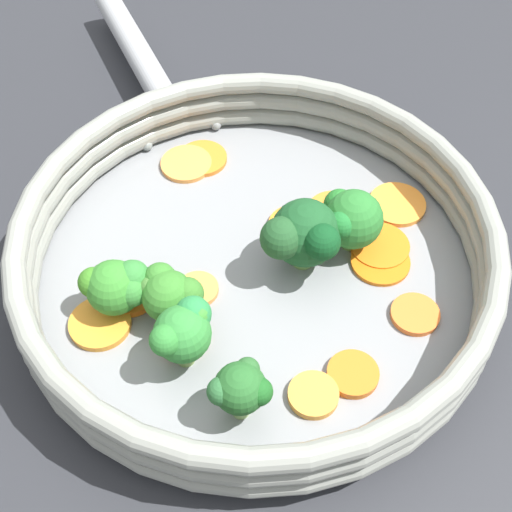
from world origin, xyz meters
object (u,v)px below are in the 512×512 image
Objects in this scene: carrot_slice_6 at (202,158)px; carrot_slice_8 at (294,226)px; carrot_slice_2 at (397,204)px; carrot_slice_3 at (198,289)px; carrot_slice_12 at (353,374)px; carrot_slice_13 at (186,164)px; skillet at (256,275)px; carrot_slice_11 at (380,262)px; broccoli_floret_1 at (183,331)px; carrot_slice_5 at (100,323)px; carrot_slice_9 at (181,337)px; broccoli_floret_4 at (351,218)px; carrot_slice_7 at (380,246)px; carrot_slice_4 at (131,294)px; broccoli_floret_2 at (169,293)px; broccoli_floret_0 at (303,234)px; broccoli_floret_5 at (117,286)px; carrot_slice_1 at (415,314)px; carrot_slice_10 at (334,212)px; broccoli_floret_3 at (241,389)px; carrot_slice_0 at (313,395)px.

carrot_slice_6 is 1.02× the size of carrot_slice_8.
carrot_slice_2 and carrot_slice_3 have the same top height.
carrot_slice_12 is (-0.17, -0.14, 0.00)m from carrot_slice_6.
skillet is at bearing -139.39° from carrot_slice_13.
carrot_slice_3 is at bearing 113.31° from carrot_slice_11.
carrot_slice_12 reaches higher than carrot_slice_11.
carrot_slice_13 is 0.18m from broccoli_floret_1.
carrot_slice_5 and carrot_slice_9 have the same top height.
carrot_slice_3 is at bearing 123.89° from broccoli_floret_4.
carrot_slice_2 is 1.01× the size of carrot_slice_7.
broccoli_floret_2 reaches higher than carrot_slice_4.
carrot_slice_4 is 0.07m from broccoli_floret_1.
broccoli_floret_4 is at bearing -111.37° from carrot_slice_13.
carrot_slice_2 is 1.02× the size of carrot_slice_11.
broccoli_floret_0 is (0.01, -0.03, 0.04)m from skillet.
carrot_slice_4 reaches higher than carrot_slice_6.
carrot_slice_2 is 1.20× the size of carrot_slice_4.
carrot_slice_8 is 0.83× the size of broccoli_floret_5.
broccoli_floret_5 is at bearing 62.93° from broccoli_floret_1.
carrot_slice_1 is 0.68× the size of broccoli_floret_1.
broccoli_floret_5 is at bearing 83.68° from carrot_slice_12.
carrot_slice_6 is 0.10m from carrot_slice_8.
broccoli_floret_0 is at bearing -50.95° from broccoli_floret_2.
broccoli_floret_0 is (-0.08, -0.11, 0.03)m from carrot_slice_13.
carrot_slice_3 is at bearing 8.09° from broccoli_floret_1.
carrot_slice_12 is at bearing -98.86° from broccoli_floret_2.
carrot_slice_4 is at bearing 117.60° from skillet.
broccoli_floret_5 reaches higher than carrot_slice_11.
carrot_slice_13 is at bearing 64.62° from carrot_slice_8.
carrot_slice_5 is at bearing 134.22° from carrot_slice_10.
carrot_slice_9 is 0.07m from broccoli_floret_3.
carrot_slice_1 is 0.78× the size of carrot_slice_11.
carrot_slice_5 is 1.25× the size of carrot_slice_12.
carrot_slice_9 is (0.02, 0.09, -0.00)m from carrot_slice_0.
skillet is 7.45× the size of carrot_slice_11.
carrot_slice_9 is (0.00, -0.05, -0.00)m from carrot_slice_5.
broccoli_floret_4 is (-0.03, -0.01, 0.03)m from carrot_slice_10.
broccoli_floret_2 is at bearing 141.38° from carrot_slice_10.
carrot_slice_6 is at bearing 13.87° from carrot_slice_3.
carrot_slice_5 is at bearing 126.98° from skillet.
carrot_slice_2 reaches higher than skillet.
carrot_slice_2 and carrot_slice_11 have the same top height.
broccoli_floret_5 reaches higher than carrot_slice_4.
skillet is 7.35× the size of carrot_slice_7.
carrot_slice_8 is 0.70× the size of broccoli_floret_0.
carrot_slice_0 reaches higher than carrot_slice_7.
broccoli_floret_4 is (0.11, -0.09, -0.00)m from broccoli_floret_1.
carrot_slice_4 is 0.13m from carrot_slice_8.
broccoli_floret_1 is at bearing -167.81° from carrot_slice_6.
broccoli_floret_0 reaches higher than skillet.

